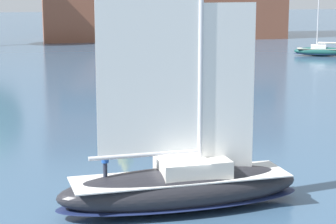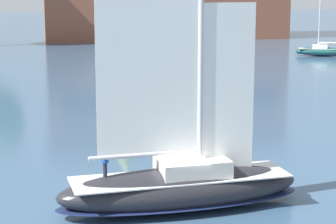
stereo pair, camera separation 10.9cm
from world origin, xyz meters
name	(u,v)px [view 1 (the left image)]	position (x,y,z in m)	size (l,w,h in m)	color
ground_plane	(180,208)	(0.00, 0.00, 0.00)	(400.00, 400.00, 0.00)	#385675
sailboat_main	(181,183)	(0.02, 0.00, 1.28)	(12.30, 4.28, 16.58)	#232328
sailboat_moored_near_marina	(321,51)	(34.11, 58.72, 0.72)	(7.93, 5.16, 10.63)	#194C47
sailboat_moored_far_slip	(149,52)	(9.50, 62.35, 0.76)	(4.48, 6.61, 8.91)	silver
channel_buoy	(126,140)	(-1.08, 11.32, 0.74)	(1.04, 1.04, 1.89)	yellow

